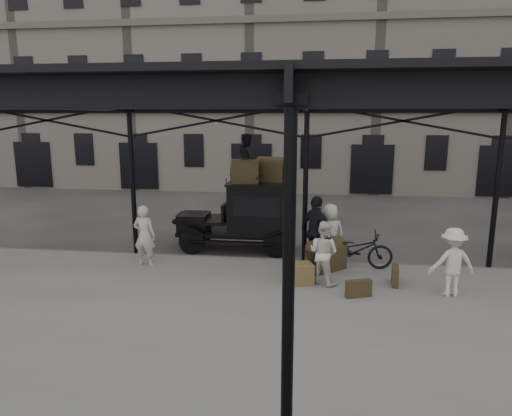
{
  "coord_description": "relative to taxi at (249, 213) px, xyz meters",
  "views": [
    {
      "loc": [
        0.26,
        -10.54,
        4.19
      ],
      "look_at": [
        -1.33,
        1.6,
        1.7
      ],
      "focal_mm": 32.0,
      "sensor_mm": 36.0,
      "label": 1
    }
  ],
  "objects": [
    {
      "name": "porter_right",
      "position": [
        5.15,
        -3.48,
        -0.26
      ],
      "size": [
        1.11,
        0.75,
        1.58
      ],
      "primitive_type": "imported",
      "rotation": [
        0.0,
        0.0,
        3.31
      ],
      "color": "silver",
      "rests_on": "platform"
    },
    {
      "name": "porter_roof",
      "position": [
        -0.03,
        -0.1,
        1.72
      ],
      "size": [
        0.73,
        0.84,
        1.48
      ],
      "primitive_type": "imported",
      "rotation": [
        0.0,
        0.0,
        1.83
      ],
      "color": "black",
      "rests_on": "taxi"
    },
    {
      "name": "steamer_trunk_platform",
      "position": [
        2.36,
        -2.05,
        -0.7
      ],
      "size": [
        1.12,
        1.09,
        0.71
      ],
      "primitive_type": null,
      "rotation": [
        0.0,
        0.0,
        0.73
      ],
      "color": "#44371F",
      "rests_on": "platform"
    },
    {
      "name": "building_frontage",
      "position": [
        1.76,
        14.73,
        5.8
      ],
      "size": [
        64.0,
        8.0,
        14.0
      ],
      "primitive_type": "cube",
      "color": "slate",
      "rests_on": "ground"
    },
    {
      "name": "porter_centre",
      "position": [
        2.46,
        -1.47,
        -0.21
      ],
      "size": [
        0.91,
        0.69,
        1.68
      ],
      "primitive_type": "imported",
      "rotation": [
        0.0,
        0.0,
        3.35
      ],
      "color": "beige",
      "rests_on": "platform"
    },
    {
      "name": "suitcase_upright",
      "position": [
        4.01,
        -2.94,
        -0.83
      ],
      "size": [
        0.22,
        0.61,
        0.45
      ],
      "primitive_type": "cube",
      "rotation": [
        0.0,
        0.0,
        -0.13
      ],
      "color": "#44371F",
      "rests_on": "platform"
    },
    {
      "name": "porter_midleft",
      "position": [
        2.27,
        -3.09,
        -0.27
      ],
      "size": [
        0.96,
        0.91,
        1.57
      ],
      "primitive_type": "imported",
      "rotation": [
        0.0,
        0.0,
        2.58
      ],
      "color": "silver",
      "rests_on": "platform"
    },
    {
      "name": "taxi",
      "position": [
        0.0,
        0.0,
        0.0
      ],
      "size": [
        3.65,
        1.55,
        2.18
      ],
      "color": "black",
      "rests_on": "ground"
    },
    {
      "name": "steamer_trunk_roof_near",
      "position": [
        -0.08,
        -0.25,
        1.28
      ],
      "size": [
        0.86,
        0.57,
        0.6
      ],
      "primitive_type": null,
      "rotation": [
        0.0,
        0.0,
        0.09
      ],
      "color": "#44371F",
      "rests_on": "taxi"
    },
    {
      "name": "bicycle",
      "position": [
        3.15,
        -1.85,
        -0.54
      ],
      "size": [
        2.0,
        0.81,
        1.03
      ],
      "primitive_type": "imported",
      "rotation": [
        0.0,
        0.0,
        1.64
      ],
      "color": "black",
      "rests_on": "platform"
    },
    {
      "name": "porter_official",
      "position": [
        2.08,
        -1.8,
        -0.08
      ],
      "size": [
        1.1,
        1.18,
        1.94
      ],
      "primitive_type": "imported",
      "rotation": [
        0.0,
        0.0,
        2.27
      ],
      "color": "black",
      "rests_on": "platform"
    },
    {
      "name": "suitcase_flat",
      "position": [
        3.06,
        -3.86,
        -0.85
      ],
      "size": [
        0.61,
        0.35,
        0.4
      ],
      "primitive_type": "cube",
      "rotation": [
        0.0,
        0.0,
        0.36
      ],
      "color": "#44371F",
      "rests_on": "platform"
    },
    {
      "name": "ground",
      "position": [
        1.76,
        -3.27,
        -1.2
      ],
      "size": [
        120.0,
        120.0,
        0.0
      ],
      "primitive_type": "plane",
      "color": "#383533",
      "rests_on": "ground"
    },
    {
      "name": "porter_left",
      "position": [
        -2.53,
        -2.35,
        -0.21
      ],
      "size": [
        0.65,
        0.46,
        1.68
      ],
      "primitive_type": "imported",
      "rotation": [
        0.0,
        0.0,
        3.04
      ],
      "color": "beige",
      "rests_on": "platform"
    },
    {
      "name": "canopy",
      "position": [
        1.76,
        -4.99,
        3.39
      ],
      "size": [
        22.5,
        9.0,
        4.74
      ],
      "color": "black",
      "rests_on": "ground"
    },
    {
      "name": "steamer_trunk_roof_far",
      "position": [
        0.67,
        0.2,
        1.29
      ],
      "size": [
        0.96,
        0.71,
        0.64
      ],
      "primitive_type": null,
      "rotation": [
        0.0,
        0.0,
        -0.23
      ],
      "color": "#44371F",
      "rests_on": "taxi"
    },
    {
      "name": "wicker_hamper",
      "position": [
        1.72,
        -3.18,
        -0.8
      ],
      "size": [
        0.71,
        0.62,
        0.5
      ],
      "primitive_type": "cube",
      "rotation": [
        0.0,
        0.0,
        0.33
      ],
      "color": "olive",
      "rests_on": "platform"
    },
    {
      "name": "platform",
      "position": [
        1.76,
        -5.27,
        -1.13
      ],
      "size": [
        28.0,
        8.0,
        0.15
      ],
      "primitive_type": "cube",
      "color": "slate",
      "rests_on": "ground"
    }
  ]
}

